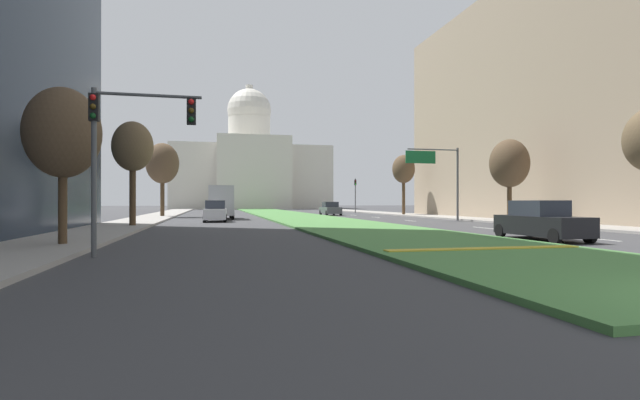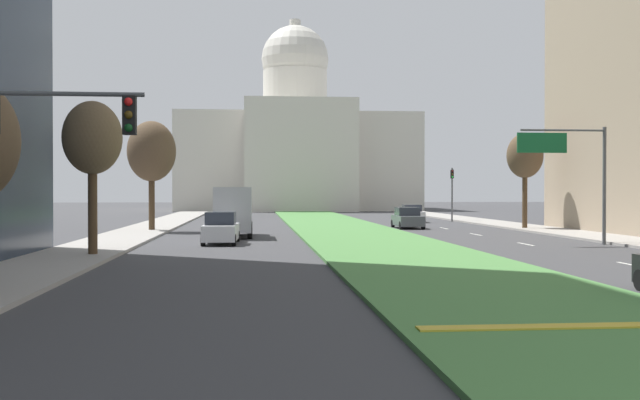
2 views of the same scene
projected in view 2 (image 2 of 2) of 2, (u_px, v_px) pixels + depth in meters
ground_plane at (333, 226)px, 62.30m from camera, size 260.00×260.00×0.00m
grass_median at (341, 228)px, 56.69m from camera, size 7.68×101.47×0.14m
median_curb_nose at (582, 326)px, 15.11m from camera, size 6.91×0.50×0.04m
lane_dashes_right at (505, 240)px, 43.86m from camera, size 0.16×48.74×0.01m
sidewalk_left at (135, 233)px, 49.72m from camera, size 4.00×101.47×0.15m
sidewalk_right at (555, 231)px, 52.42m from camera, size 4.00×101.47×0.15m
capitol_building at (295, 152)px, 117.41m from camera, size 36.60×29.96×30.72m
traffic_light_near_left at (33, 152)px, 15.58m from camera, size 3.34×0.35×5.20m
traffic_light_far_right at (452, 187)px, 70.29m from camera, size 0.28×0.35×5.20m
overhead_guide_sign at (573, 161)px, 40.02m from camera, size 5.09×0.20×6.50m
street_tree_left_mid at (92, 140)px, 32.54m from camera, size 2.62×2.62×6.99m
street_tree_left_far at (152, 152)px, 52.92m from camera, size 3.51×3.51×8.05m
street_tree_right_far at (525, 157)px, 55.66m from camera, size 2.75×2.75×7.39m
sedan_midblock at (221, 229)px, 40.76m from camera, size 2.01×4.45×1.80m
sedan_distant at (407, 218)px, 57.78m from camera, size 2.01×4.42×1.67m
sedan_far_horizon at (412, 214)px, 69.28m from camera, size 2.06×4.22×1.66m
box_truck_delivery at (234, 211)px, 46.85m from camera, size 2.40×6.40×3.20m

